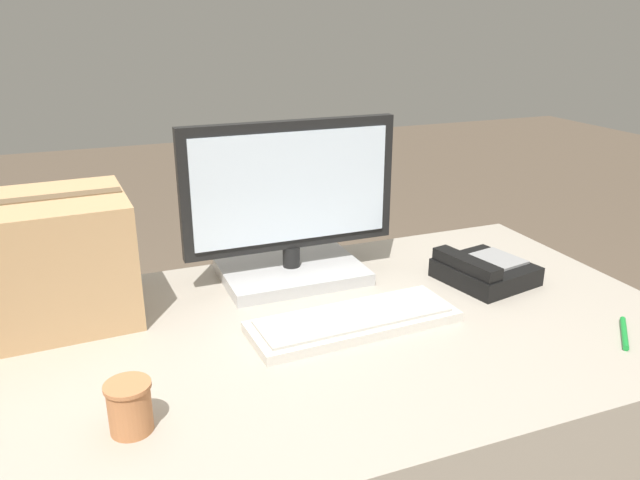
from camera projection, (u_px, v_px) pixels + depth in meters
name	position (u px, v px, depth m)	size (l,w,h in m)	color
monitor	(291.00, 216.00, 1.54)	(0.54, 0.25, 0.40)	#B7B7B7
keyboard	(354.00, 321.00, 1.34)	(0.46, 0.18, 0.03)	beige
desk_phone	(483.00, 270.00, 1.56)	(0.23, 0.24, 0.08)	black
paper_cup_right	(130.00, 407.00, 1.00)	(0.08, 0.08, 0.09)	#BC7547
cardboard_box	(30.00, 263.00, 1.33)	(0.43, 0.31, 0.28)	tan
pen_marker	(624.00, 333.00, 1.31)	(0.10, 0.11, 0.01)	#198C33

